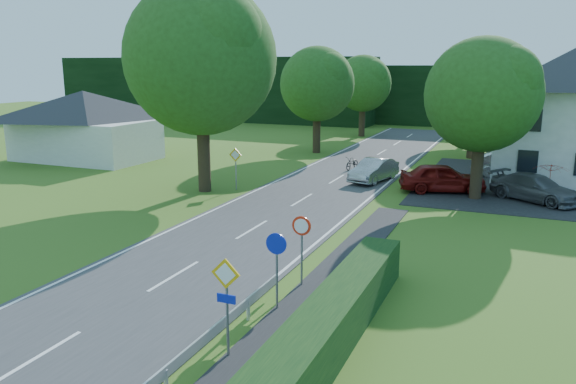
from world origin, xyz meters
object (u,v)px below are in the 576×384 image
at_px(moving_car, 374,170).
at_px(parked_car_grey, 535,188).
at_px(parked_car_silver_a, 515,164).
at_px(motorcycle, 352,163).
at_px(parked_car_red, 443,178).
at_px(streetlight, 476,113).
at_px(parasol, 550,179).

xyz_separation_m(moving_car, parked_car_grey, (9.15, -1.72, -0.00)).
bearing_deg(moving_car, parked_car_grey, 1.99).
bearing_deg(parked_car_grey, parked_car_silver_a, 43.30).
bearing_deg(motorcycle, parked_car_red, -25.92).
bearing_deg(parked_car_red, parked_car_grey, -111.03).
xyz_separation_m(parked_car_red, parked_car_grey, (4.82, -0.31, -0.12)).
height_order(parked_car_silver_a, parked_car_grey, parked_car_silver_a).
bearing_deg(parked_car_silver_a, streetlight, 155.70).
bearing_deg(motorcycle, parked_car_silver_a, 17.01).
xyz_separation_m(motorcycle, parked_car_silver_a, (10.34, 1.39, 0.39)).
xyz_separation_m(moving_car, parasol, (9.91, 0.20, 0.17)).
distance_m(motorcycle, parked_car_red, 8.19).
bearing_deg(moving_car, motorcycle, 137.92).
bearing_deg(parked_car_red, parasol, -91.28).
xyz_separation_m(streetlight, parked_car_grey, (3.39, -1.43, -3.73)).
distance_m(parked_car_grey, parasol, 2.07).
distance_m(moving_car, parked_car_grey, 9.32).
distance_m(parked_car_red, parked_car_grey, 4.83).
xyz_separation_m(moving_car, parked_car_red, (4.33, -1.41, 0.11)).
bearing_deg(parked_car_grey, parked_car_red, 119.37).
bearing_deg(motorcycle, parasol, -4.93).
bearing_deg(parasol, parked_car_silver_a, 113.01).
relative_size(streetlight, parked_car_silver_a, 1.56).
height_order(moving_car, motorcycle, moving_car).
bearing_deg(motorcycle, parked_car_grey, -14.29).
bearing_deg(parked_car_grey, moving_car, 112.41).
relative_size(parked_car_red, parked_car_silver_a, 0.93).
xyz_separation_m(streetlight, motorcycle, (-8.11, 3.61, -3.97)).
distance_m(streetlight, parked_car_silver_a, 6.54).
bearing_deg(streetlight, moving_car, 177.11).
relative_size(parked_car_silver_a, parked_car_grey, 1.07).
bearing_deg(parasol, motorcycle, 165.71).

